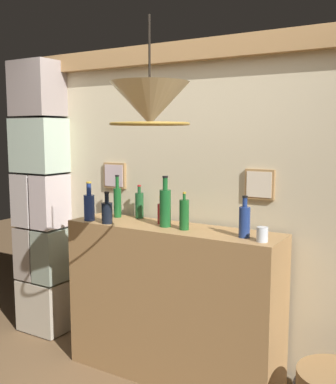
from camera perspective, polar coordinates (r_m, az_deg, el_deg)
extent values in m
cube|color=beige|center=(3.42, 2.88, -1.98)|extent=(3.05, 0.08, 2.41)
cube|color=#9E7547|center=(3.37, 2.50, 17.08)|extent=(3.05, 0.10, 0.14)
cube|color=#9E7547|center=(3.72, -6.61, 2.06)|extent=(0.21, 0.03, 0.20)
cube|color=#C4ADB1|center=(3.70, -6.76, 2.04)|extent=(0.18, 0.01, 0.17)
cube|color=#9E7547|center=(3.12, 11.35, 0.95)|extent=(0.20, 0.03, 0.20)
cube|color=beige|center=(3.11, 11.25, 0.92)|extent=(0.17, 0.01, 0.17)
cube|color=#BDB19A|center=(4.37, -14.77, -13.28)|extent=(0.43, 0.36, 0.45)
cube|color=gray|center=(4.31, -16.05, -7.03)|extent=(0.20, 0.36, 0.45)
cube|color=gray|center=(4.15, -13.88, -7.52)|extent=(0.22, 0.36, 0.45)
cube|color=#B1A7A2|center=(4.22, -16.28, -0.81)|extent=(0.21, 0.36, 0.45)
cube|color=#BCACAC|center=(4.05, -14.09, -1.06)|extent=(0.20, 0.36, 0.45)
cube|color=#A7BAA7|center=(4.09, -15.43, 5.62)|extent=(0.43, 0.36, 0.45)
cube|color=gray|center=(4.11, -15.67, 12.21)|extent=(0.41, 0.36, 0.45)
cube|color=#9E7547|center=(3.36, 0.46, -13.67)|extent=(1.57, 0.40, 1.11)
cylinder|color=#175121|center=(3.56, -6.30, -1.33)|extent=(0.06, 0.06, 0.23)
cylinder|color=#175121|center=(3.54, -6.34, 1.20)|extent=(0.03, 0.03, 0.09)
cylinder|color=black|center=(3.53, -6.35, 2.02)|extent=(0.03, 0.03, 0.01)
cylinder|color=#185424|center=(3.18, -0.34, -2.04)|extent=(0.08, 0.08, 0.26)
cylinder|color=#185424|center=(3.16, -0.35, 1.03)|extent=(0.03, 0.03, 0.08)
cylinder|color=black|center=(3.15, -0.35, 1.90)|extent=(0.04, 0.04, 0.01)
cylinder|color=black|center=(3.33, -7.59, -2.62)|extent=(0.08, 0.08, 0.15)
cylinder|color=black|center=(3.31, -7.62, -0.75)|extent=(0.03, 0.03, 0.07)
cylinder|color=black|center=(3.31, -7.63, -0.07)|extent=(0.04, 0.04, 0.01)
cylinder|color=navy|center=(2.90, 9.49, -3.74)|extent=(0.07, 0.07, 0.19)
cylinder|color=navy|center=(2.88, 9.54, -1.28)|extent=(0.03, 0.03, 0.06)
cylinder|color=black|center=(2.88, 9.56, -0.58)|extent=(0.03, 0.03, 0.01)
cylinder|color=maroon|center=(3.29, -0.88, -2.73)|extent=(0.05, 0.05, 0.14)
cylinder|color=maroon|center=(3.28, -0.88, -1.11)|extent=(0.02, 0.02, 0.04)
cylinder|color=#B7932D|center=(3.27, -0.88, -0.62)|extent=(0.03, 0.03, 0.01)
cylinder|color=#1B4A24|center=(3.51, -3.58, -1.69)|extent=(0.07, 0.07, 0.19)
cylinder|color=#1B4A24|center=(3.49, -3.60, 0.29)|extent=(0.03, 0.03, 0.05)
cylinder|color=maroon|center=(3.49, -3.60, 0.79)|extent=(0.03, 0.03, 0.01)
cylinder|color=navy|center=(3.46, -9.77, -1.94)|extent=(0.08, 0.08, 0.19)
cylinder|color=navy|center=(3.44, -9.82, 0.36)|extent=(0.03, 0.03, 0.09)
cylinder|color=#B7932D|center=(3.43, -9.84, 1.19)|extent=(0.04, 0.04, 0.01)
cylinder|color=#185321|center=(3.09, 2.03, -2.84)|extent=(0.07, 0.07, 0.20)
cylinder|color=#185321|center=(3.07, 2.04, -0.59)|extent=(0.02, 0.02, 0.04)
cylinder|color=#B7932D|center=(3.06, 2.04, -0.10)|extent=(0.02, 0.02, 0.01)
cylinder|color=silver|center=(2.82, 11.64, -5.19)|extent=(0.07, 0.07, 0.09)
cone|color=beige|center=(2.43, -2.29, 10.93)|extent=(0.42, 0.42, 0.22)
cylinder|color=black|center=(2.46, -2.32, 17.41)|extent=(0.01, 0.01, 0.34)
torus|color=#AD8433|center=(2.42, -2.28, 8.47)|extent=(0.42, 0.42, 0.02)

